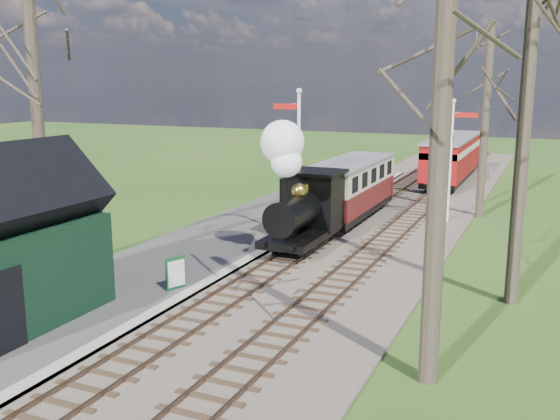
{
  "coord_description": "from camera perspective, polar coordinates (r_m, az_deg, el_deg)",
  "views": [
    {
      "loc": [
        8.69,
        -6.92,
        6.5
      ],
      "look_at": [
        -0.9,
        14.61,
        1.6
      ],
      "focal_mm": 40.0,
      "sensor_mm": 36.0,
      "label": 1
    }
  ],
  "objects": [
    {
      "name": "person",
      "position": [
        18.13,
        -18.21,
        -6.77
      ],
      "size": [
        0.5,
        0.61,
        1.45
      ],
      "primitive_type": "imported",
      "rotation": [
        0.0,
        0.0,
        1.25
      ],
      "color": "#1A2230",
      "rests_on": "platform"
    },
    {
      "name": "ballast_bed",
      "position": [
        30.54,
        9.45,
        -0.61
      ],
      "size": [
        8.0,
        60.0,
        0.1
      ],
      "primitive_type": "cube",
      "color": "brown",
      "rests_on": "ground"
    },
    {
      "name": "track_far",
      "position": [
        30.24,
        11.83,
        -0.73
      ],
      "size": [
        1.6,
        60.0,
        0.15
      ],
      "color": "brown",
      "rests_on": "ground"
    },
    {
      "name": "track_near",
      "position": [
        30.87,
        7.12,
        -0.31
      ],
      "size": [
        1.6,
        60.0,
        0.15
      ],
      "color": "brown",
      "rests_on": "ground"
    },
    {
      "name": "red_carriage_a",
      "position": [
        39.07,
        14.88,
        4.2
      ],
      "size": [
        2.28,
        5.65,
        2.4
      ],
      "color": "black",
      "rests_on": "ground"
    },
    {
      "name": "semaphore_near",
      "position": [
        24.96,
        1.57,
        5.12
      ],
      "size": [
        1.22,
        0.24,
        6.22
      ],
      "color": "silver",
      "rests_on": "ground"
    },
    {
      "name": "locomotive",
      "position": [
        23.61,
        1.97,
        1.42
      ],
      "size": [
        1.99,
        4.64,
        4.97
      ],
      "color": "black",
      "rests_on": "ground"
    },
    {
      "name": "bare_trees",
      "position": [
        18.59,
        0.63,
        7.76
      ],
      "size": [
        15.51,
        22.39,
        12.0
      ],
      "color": "#382D23",
      "rests_on": "ground"
    },
    {
      "name": "red_carriage_b",
      "position": [
        44.47,
        16.04,
        5.01
      ],
      "size": [
        2.28,
        5.65,
        2.4
      ],
      "color": "black",
      "rests_on": "ground"
    },
    {
      "name": "fence_line",
      "position": [
        44.14,
        12.84,
        3.7
      ],
      "size": [
        12.6,
        0.08,
        1.0
      ],
      "color": "slate",
      "rests_on": "ground"
    },
    {
      "name": "distant_hills",
      "position": [
        75.18,
        17.4,
        -6.39
      ],
      "size": [
        114.4,
        48.0,
        22.02
      ],
      "color": "#385B23",
      "rests_on": "ground"
    },
    {
      "name": "semaphore_far",
      "position": [
        29.41,
        15.48,
        5.17
      ],
      "size": [
        1.22,
        0.24,
        5.72
      ],
      "color": "silver",
      "rests_on": "ground"
    },
    {
      "name": "sign_board",
      "position": [
        19.51,
        -9.51,
        -5.71
      ],
      "size": [
        0.34,
        0.66,
        1.0
      ],
      "color": "#0E451F",
      "rests_on": "platform"
    },
    {
      "name": "coach",
      "position": [
        29.34,
        6.44,
        2.17
      ],
      "size": [
        2.32,
        7.95,
        2.44
      ],
      "color": "black",
      "rests_on": "ground"
    },
    {
      "name": "platform",
      "position": [
        25.05,
        -6.03,
        -3.13
      ],
      "size": [
        5.0,
        44.0,
        0.2
      ],
      "primitive_type": "cube",
      "color": "#474442",
      "rests_on": "ground"
    },
    {
      "name": "coping_strip",
      "position": [
        24.01,
        -1.26,
        -3.71
      ],
      "size": [
        0.4,
        44.0,
        0.21
      ],
      "primitive_type": "cube",
      "color": "#B2AD9E",
      "rests_on": "ground"
    }
  ]
}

